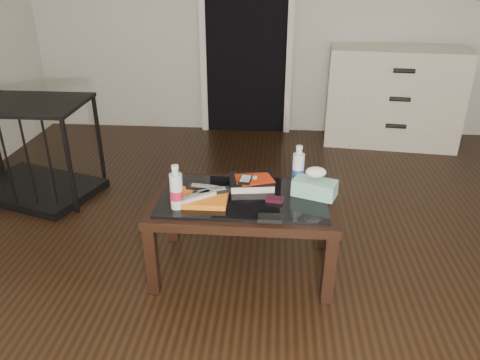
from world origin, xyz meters
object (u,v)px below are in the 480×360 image
object	(u,v)px
textbook	(252,182)
dresser	(393,97)
water_bottle_right	(298,166)
tissue_box	(315,188)
pet_crate	(32,165)
coffee_table	(243,207)
water_bottle_left	(176,187)

from	to	relation	value
textbook	dresser	bearing A→B (deg)	50.64
water_bottle_right	tissue_box	size ratio (longest dim) A/B	1.03
dresser	pet_crate	bearing A→B (deg)	-149.63
coffee_table	pet_crate	distance (m)	1.85
coffee_table	tissue_box	xyz separation A→B (m)	(0.38, 0.05, 0.11)
textbook	tissue_box	world-z (taller)	tissue_box
pet_crate	water_bottle_left	bearing A→B (deg)	-18.48
coffee_table	water_bottle_left	distance (m)	0.41
coffee_table	pet_crate	world-z (taller)	pet_crate
dresser	water_bottle_right	size ratio (longest dim) A/B	5.23
dresser	water_bottle_right	distance (m)	2.19
coffee_table	dresser	xyz separation A→B (m)	(1.25, 2.14, 0.05)
coffee_table	dresser	world-z (taller)	dresser
water_bottle_right	textbook	bearing A→B (deg)	-172.33
tissue_box	pet_crate	bearing A→B (deg)	179.35
water_bottle_left	water_bottle_right	xyz separation A→B (m)	(0.63, 0.32, 0.00)
pet_crate	tissue_box	bearing A→B (deg)	-3.03
tissue_box	water_bottle_right	bearing A→B (deg)	145.59
coffee_table	water_bottle_right	bearing A→B (deg)	29.90
coffee_table	water_bottle_left	size ratio (longest dim) A/B	4.20
water_bottle_left	dresser	bearing A→B (deg)	55.38
pet_crate	tissue_box	size ratio (longest dim) A/B	4.52
textbook	coffee_table	bearing A→B (deg)	-113.53
water_bottle_right	tissue_box	distance (m)	0.17
water_bottle_right	coffee_table	bearing A→B (deg)	-150.10
tissue_box	water_bottle_left	bearing A→B (deg)	-144.75
dresser	textbook	size ratio (longest dim) A/B	4.98
textbook	water_bottle_left	xyz separation A→B (m)	(-0.37, -0.28, 0.10)
coffee_table	tissue_box	bearing A→B (deg)	6.88
dresser	coffee_table	bearing A→B (deg)	-114.32
pet_crate	water_bottle_right	size ratio (longest dim) A/B	4.37
coffee_table	tissue_box	distance (m)	0.40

